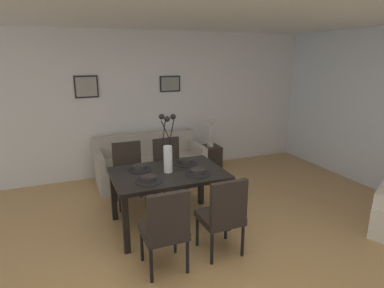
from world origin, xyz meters
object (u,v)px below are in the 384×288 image
dining_chair_near_left (166,227)px  dining_chair_far_right (169,165)px  dining_chair_near_right (129,171)px  sofa (150,165)px  dining_table (168,178)px  framed_picture_center (170,84)px  table_lamp (210,127)px  bowl_near_right (140,167)px  framed_picture_left (86,87)px  side_table (210,159)px  bowl_far_left (198,171)px  bowl_near_left (148,178)px  dining_chair_far_left (223,213)px  centerpiece_vase (168,150)px  bowl_far_right (185,161)px

dining_chair_near_left → dining_chair_far_right: bearing=70.6°
dining_chair_near_right → sofa: (0.51, 0.75, -0.23)m
dining_table → dining_chair_near_right: (-0.34, 0.86, -0.14)m
dining_chair_near_left → dining_chair_far_right: same height
dining_chair_near_left → framed_picture_center: framed_picture_center is taller
dining_chair_far_right → table_lamp: 1.31m
bowl_near_right → table_lamp: table_lamp is taller
dining_chair_near_right → framed_picture_left: framed_picture_left is taller
dining_chair_near_left → side_table: bearing=56.1°
side_table → table_lamp: 0.63m
dining_table → dining_chair_near_left: size_ratio=1.52×
dining_table → bowl_far_left: size_ratio=8.24×
dining_chair_near_right → bowl_near_right: bearing=-88.1°
framed_picture_center → dining_chair_near_right: bearing=-131.2°
dining_chair_near_left → dining_chair_near_right: (-0.01, 1.76, 0.00)m
dining_chair_near_left → framed_picture_left: bearing=97.9°
bowl_far_left → bowl_near_left: bearing=180.0°
dining_chair_far_left → centerpiece_vase: (-0.34, 0.86, 0.51)m
dining_chair_near_right → dining_chair_far_left: size_ratio=1.00×
bowl_far_right → bowl_near_left: bearing=-145.7°
dining_chair_near_right → sofa: 0.94m
dining_chair_near_right → table_lamp: 1.86m
bowl_near_right → bowl_far_left: 0.76m
dining_chair_far_left → bowl_far_left: 0.70m
framed_picture_center → bowl_near_left: bearing=-114.6°
bowl_near_left → bowl_far_left: 0.63m
framed_picture_left → framed_picture_center: bearing=0.0°
dining_chair_far_right → bowl_near_left: size_ratio=5.41×
dining_chair_near_right → table_lamp: table_lamp is taller
dining_chair_far_left → framed_picture_center: size_ratio=2.35×
dining_chair_far_right → dining_table: bearing=-108.7°
bowl_near_left → bowl_near_right: size_ratio=1.00×
dining_chair_near_left → dining_chair_far_left: 0.67m
framed_picture_center → sofa: bearing=-139.6°
bowl_near_right → side_table: bearing=39.5°
dining_chair_near_right → dining_chair_far_right: size_ratio=1.00×
dining_chair_near_right → bowl_near_left: 1.11m
sofa → framed_picture_center: bearing=40.4°
centerpiece_vase → table_lamp: size_ratio=1.44×
framed_picture_left → dining_table: bearing=-70.5°
framed_picture_center → dining_chair_far_left: bearing=-97.7°
dining_chair_near_left → bowl_far_left: bearing=46.8°
sofa → framed_picture_left: bearing=152.4°
bowl_far_left → framed_picture_left: framed_picture_left is taller
dining_chair_far_left → sofa: 2.49m
table_lamp → side_table: bearing=180.0°
dining_chair_far_left → framed_picture_center: framed_picture_center is taller
dining_chair_near_right → centerpiece_vase: size_ratio=1.25×
dining_chair_far_right → bowl_near_left: 1.27m
dining_chair_far_right → dining_chair_far_left: bearing=-88.4°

